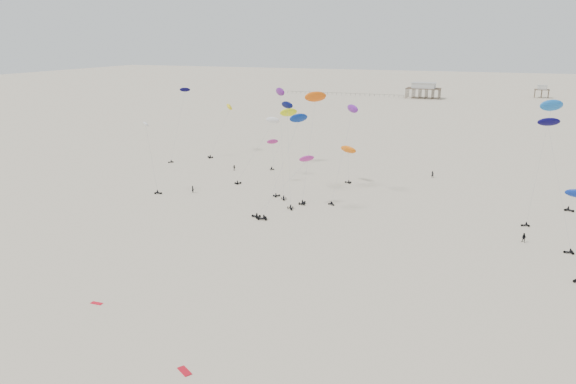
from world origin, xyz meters
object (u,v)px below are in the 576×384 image
at_px(rig_9, 552,145).
at_px(spectator_0, 193,193).
at_px(rig_4, 350,121).
at_px(rig_0, 288,131).
at_px(pavilion_small, 542,92).
at_px(pavilion_main, 423,91).

xyz_separation_m(rig_9, spectator_0, (-79.78, 2.26, -18.01)).
distance_m(rig_4, rig_9, 46.31).
height_order(rig_0, rig_9, rig_0).
bearing_deg(rig_0, rig_4, 176.30).
bearing_deg(rig_4, pavilion_small, -154.34).
height_order(pavilion_main, rig_4, rig_4).
xyz_separation_m(rig_0, spectator_0, (-22.94, -6.66, -15.89)).
distance_m(rig_9, spectator_0, 81.82).
bearing_deg(pavilion_small, pavilion_main, -156.80).
height_order(rig_9, spectator_0, rig_9).
bearing_deg(rig_9, spectator_0, 78.79).
height_order(rig_0, rig_4, rig_0).
xyz_separation_m(rig_0, rig_4, (13.30, 6.86, 2.24)).
height_order(rig_4, spectator_0, rig_4).
bearing_deg(pavilion_small, spectator_0, -108.15).
xyz_separation_m(rig_0, rig_9, (56.84, -8.92, 2.12)).
xyz_separation_m(rig_4, rig_9, (43.54, -15.78, -0.12)).
distance_m(rig_0, rig_4, 15.13).
distance_m(pavilion_small, rig_4, 270.24).
height_order(pavilion_main, rig_9, rig_9).
relative_size(rig_9, spectator_0, 11.18).
bearing_deg(rig_4, spectator_0, -32.16).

